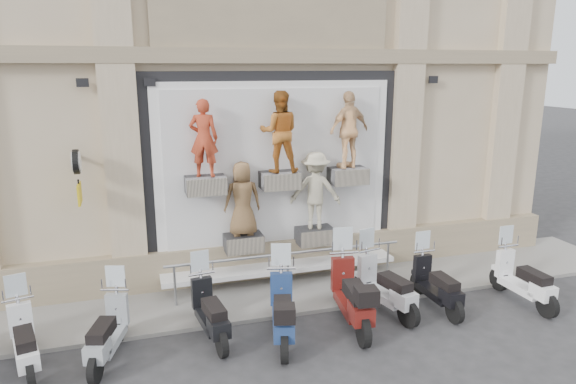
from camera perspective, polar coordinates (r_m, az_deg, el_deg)
name	(u,v)px	position (r m, az deg, el deg)	size (l,w,h in m)	color
ground	(322,342)	(9.28, 3.76, -16.26)	(90.00, 90.00, 0.00)	#2E2E30
sidewalk	(286,290)	(11.03, -0.17, -10.87)	(16.00, 2.20, 0.08)	gray
building	(234,15)	(14.84, -6.02, 18.98)	(14.00, 8.60, 12.00)	#C3AE8E
shop_vitrine	(282,176)	(10.91, -0.65, 1.83)	(5.60, 0.94, 4.30)	black
guard_rail	(288,273)	(10.77, -0.02, -9.03)	(5.06, 0.10, 0.93)	#9EA0A5
clock_sign_bracket	(77,170)	(10.17, -22.37, 2.32)	(0.10, 0.80, 1.02)	black
scooter_b	(23,329)	(9.15, -27.39, -13.37)	(0.50, 1.73, 1.40)	white
scooter_c	(107,320)	(8.93, -19.50, -13.27)	(0.50, 1.72, 1.40)	gray
scooter_d	(210,301)	(9.13, -8.69, -11.85)	(0.51, 1.76, 1.43)	black
scooter_e	(282,299)	(8.96, -0.62, -11.77)	(0.56, 1.91, 1.55)	navy
scooter_f	(352,283)	(9.49, 7.11, -9.98)	(0.60, 2.06, 1.67)	#56120E
scooter_g	(386,275)	(10.10, 10.79, -9.06)	(0.55, 1.88, 1.52)	silver
scooter_h	(437,274)	(10.51, 16.23, -8.79)	(0.51, 1.74, 1.41)	black
scooter_i	(524,269)	(11.32, 24.79, -7.79)	(0.52, 1.79, 1.45)	white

